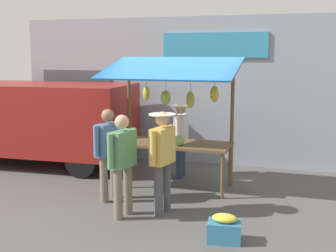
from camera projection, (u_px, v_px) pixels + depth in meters
The scene contains 9 objects.
ground_plane at pixel (173, 187), 8.60m from camera, with size 40.00×40.00×0.00m, color #514F4C.
street_backdrop at pixel (198, 91), 10.40m from camera, with size 9.00×0.30×3.40m.
market_stall at pixel (174, 108), 8.36m from camera, with size 2.50×1.46×2.50m.
vendor_with_sunhat at pixel (181, 135), 9.17m from camera, with size 0.40×0.67×1.54m.
shopper_with_ponytail at pixel (108, 148), 7.69m from camera, with size 0.35×0.67×1.62m.
shopper_in_grey_tee at pixel (122, 159), 6.90m from camera, with size 0.32×0.69×1.63m.
shopper_in_striped_shirt at pixel (162, 154), 7.05m from camera, with size 0.43×0.70×1.66m.
parked_van at pixel (31, 116), 10.28m from camera, with size 4.49×2.07×1.88m.
produce_crate_near at pixel (224, 229), 6.09m from camera, with size 0.49×0.39×0.39m.
Camera 1 is at (-2.43, 7.93, 2.57)m, focal length 47.38 mm.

